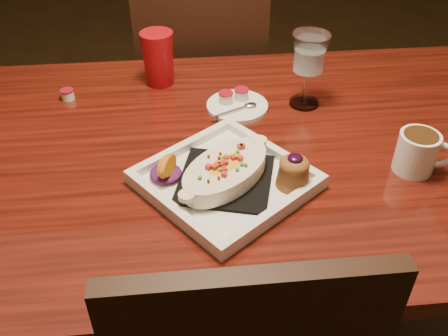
{
  "coord_description": "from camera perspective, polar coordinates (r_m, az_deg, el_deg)",
  "views": [
    {
      "loc": [
        -0.08,
        -0.89,
        1.4
      ],
      "look_at": [
        0.0,
        -0.1,
        0.77
      ],
      "focal_mm": 40.0,
      "sensor_mm": 36.0,
      "label": 1
    }
  ],
  "objects": [
    {
      "name": "plate",
      "position": [
        0.99,
        0.82,
        -0.82
      ],
      "size": [
        0.41,
        0.41,
        0.08
      ],
      "rotation": [
        0.0,
        0.0,
        0.65
      ],
      "color": "white",
      "rests_on": "table"
    },
    {
      "name": "coffee_mug",
      "position": [
        1.09,
        21.32,
        1.81
      ],
      "size": [
        0.12,
        0.08,
        0.09
      ],
      "rotation": [
        0.0,
        0.0,
        -0.3
      ],
      "color": "white",
      "rests_on": "table"
    },
    {
      "name": "saucer",
      "position": [
        1.24,
        1.39,
        7.28
      ],
      "size": [
        0.15,
        0.15,
        0.1
      ],
      "color": "white",
      "rests_on": "table"
    },
    {
      "name": "goblet",
      "position": [
        1.22,
        9.71,
        12.39
      ],
      "size": [
        0.09,
        0.09,
        0.19
      ],
      "color": "silver",
      "rests_on": "table"
    },
    {
      "name": "table",
      "position": [
        1.17,
        -0.74,
        -1.45
      ],
      "size": [
        1.5,
        0.9,
        0.75
      ],
      "color": "maroon",
      "rests_on": "floor"
    },
    {
      "name": "creamer_loose",
      "position": [
        1.34,
        -17.45,
        8.04
      ],
      "size": [
        0.03,
        0.03,
        0.03
      ],
      "color": "silver",
      "rests_on": "table"
    },
    {
      "name": "chair_far",
      "position": [
        1.77,
        -2.58,
        7.99
      ],
      "size": [
        0.42,
        0.42,
        0.93
      ],
      "rotation": [
        0.0,
        0.0,
        3.14
      ],
      "color": "black",
      "rests_on": "floor"
    },
    {
      "name": "red_tumbler",
      "position": [
        1.34,
        -7.52,
        12.3
      ],
      "size": [
        0.08,
        0.08,
        0.14
      ],
      "primitive_type": "cone",
      "color": "#B80D16",
      "rests_on": "table"
    }
  ]
}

